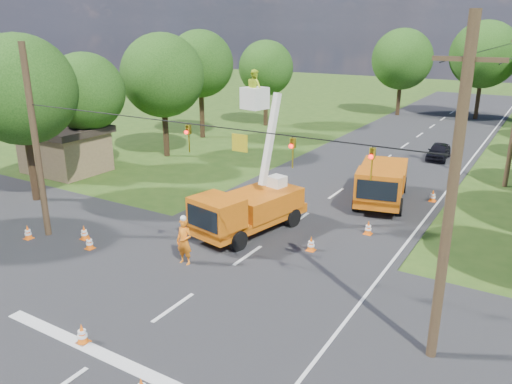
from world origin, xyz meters
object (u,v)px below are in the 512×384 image
Objects in this scene: traffic_cone_0 at (82,334)px; tree_far_a at (402,59)px; pole_right_near at (451,198)px; tree_far_b at (484,55)px; tree_left_c at (85,92)px; ground_worker at (184,242)px; traffic_cone_4 at (89,242)px; distant_car at (439,151)px; tree_left_e at (200,64)px; pole_left at (36,144)px; tree_left_f at (266,68)px; traffic_cone_2 at (311,244)px; tree_left_d at (162,76)px; traffic_cone_3 at (368,228)px; second_truck at (381,182)px; bucket_truck at (248,201)px; shed at (65,148)px; traffic_cone_7 at (433,196)px; tree_left_b at (21,90)px; traffic_cone_5 at (84,233)px; traffic_cone_6 at (28,232)px; traffic_cone_8 at (285,202)px.

tree_far_a reaches higher than traffic_cone_0.
tree_far_b is (-5.50, 45.00, 1.70)m from pole_right_near.
pole_right_near is at bearing -19.80° from tree_left_c.
ground_worker reaches higher than traffic_cone_4.
distant_car is 25.87m from tree_left_c.
ground_worker is 24.41m from distant_car.
tree_far_a is (-8.38, 18.16, 5.57)m from distant_car.
pole_right_near is at bearing -41.01° from tree_left_e.
ground_worker is 0.23× the size of pole_left.
traffic_cone_0 is 38.05m from tree_left_f.
traffic_cone_2 is 20.70m from tree_left_d.
tree_left_d is at bearing -154.86° from distant_car.
pole_right_near is 18.01m from pole_left.
traffic_cone_2 is at bearing -55.96° from tree_left_f.
traffic_cone_0 is at bearing -110.02° from traffic_cone_3.
pole_left is at bearing -146.30° from second_truck.
bucket_truck is 8.66m from second_truck.
traffic_cone_7 is at bearing 15.83° from shed.
tree_far_a is at bearing 88.01° from traffic_cone_4.
tree_left_d reaches higher than pole_left.
shed is 8.85m from tree_left_d.
traffic_cone_0 is 0.09× the size of tree_left_c.
pole_right_near reaches higher than tree_left_f.
distant_car is at bearing 50.69° from tree_left_b.
traffic_cone_7 is 30.76m from tree_far_a.
ground_worker is at bearing -8.97° from tree_left_b.
shed is at bearing -98.28° from tree_left_f.
distant_car is (4.77, 19.59, -1.02)m from bucket_truck.
tree_left_b is at bearing -132.33° from distant_car.
ground_worker is 4.79m from traffic_cone_4.
tree_left_b is (-17.88, -21.84, 5.69)m from distant_car.
traffic_cone_3 is 0.07× the size of tree_far_a.
tree_left_e reaches higher than traffic_cone_0.
second_truck is 20.49m from tree_left_b.
traffic_cone_5 is 1.00× the size of traffic_cone_6.
tree_left_e is (-0.30, 13.00, 1.05)m from tree_left_c.
traffic_cone_8 is at bearing 49.01° from pole_left.
tree_left_f is at bearing 100.02° from pole_left.
traffic_cone_8 is (5.03, 9.33, 0.00)m from traffic_cone_4.
traffic_cone_5 is at bearing -124.94° from traffic_cone_8.
traffic_cone_2 is 1.00× the size of traffic_cone_5.
traffic_cone_6 is (-2.31, -1.35, 0.00)m from traffic_cone_5.
traffic_cone_2 is at bearing -91.23° from tree_far_b.
second_truck is 1.88× the size of distant_car.
distant_car is 30.27m from traffic_cone_0.
traffic_cone_3 is 29.19m from tree_left_f.
shed is (-26.50, 8.00, -3.49)m from pole_right_near.
traffic_cone_2 is at bearing -50.15° from traffic_cone_8.
pole_right_near is at bearing 0.00° from pole_left.
bucket_truck is at bearing -35.62° from tree_left_d.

